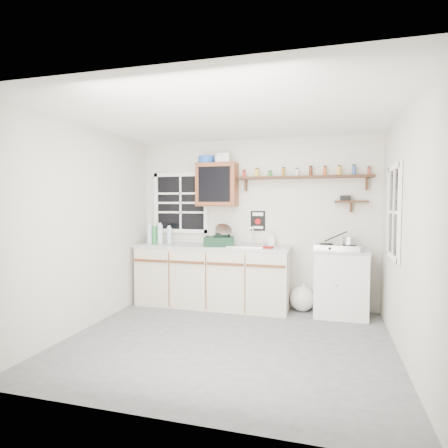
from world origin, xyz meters
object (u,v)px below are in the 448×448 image
object	(u,v)px
hotplate	(338,247)
right_cabinet	(340,283)
upper_cabinet	(217,185)
spice_shelf	(304,177)
dish_rack	(220,239)
main_cabinet	(212,276)

from	to	relation	value
hotplate	right_cabinet	bearing A→B (deg)	30.22
right_cabinet	upper_cabinet	distance (m)	2.26
spice_shelf	hotplate	world-z (taller)	spice_shelf
dish_rack	hotplate	xyz separation A→B (m)	(1.65, 0.04, -0.08)
right_cabinet	hotplate	bearing A→B (deg)	-156.28
main_cabinet	upper_cabinet	xyz separation A→B (m)	(0.03, 0.14, 1.36)
upper_cabinet	dish_rack	distance (m)	0.83
upper_cabinet	dish_rack	size ratio (longest dim) A/B	1.31
right_cabinet	dish_rack	xyz separation A→B (m)	(-1.70, -0.06, 0.57)
right_cabinet	main_cabinet	bearing A→B (deg)	-179.21
right_cabinet	upper_cabinet	world-z (taller)	upper_cabinet
upper_cabinet	dish_rack	world-z (taller)	upper_cabinet
right_cabinet	hotplate	xyz separation A→B (m)	(-0.05, -0.02, 0.49)
main_cabinet	spice_shelf	size ratio (longest dim) A/B	1.21
dish_rack	hotplate	bearing A→B (deg)	-11.59
dish_rack	spice_shelf	bearing A→B (deg)	-1.11
upper_cabinet	spice_shelf	distance (m)	1.29
hotplate	upper_cabinet	bearing A→B (deg)	-178.01
upper_cabinet	spice_shelf	world-z (taller)	upper_cabinet
dish_rack	main_cabinet	bearing A→B (deg)	152.68
main_cabinet	spice_shelf	bearing A→B (deg)	9.21
main_cabinet	dish_rack	world-z (taller)	dish_rack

